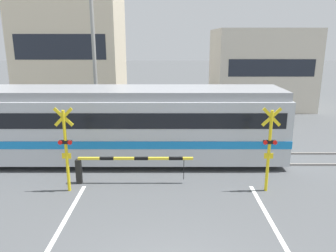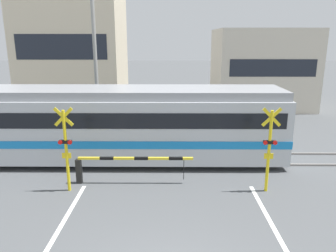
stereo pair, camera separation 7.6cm
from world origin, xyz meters
name	(u,v)px [view 1 (the left image)]	position (x,y,z in m)	size (l,w,h in m)	color
rail_track_near	(168,164)	(0.00, 7.75, 0.04)	(50.00, 0.10, 0.08)	gray
rail_track_far	(168,153)	(0.00, 9.18, 0.04)	(50.00, 0.10, 0.08)	gray
commuter_train	(112,122)	(-2.50, 8.46, 1.76)	(15.12, 2.99, 3.28)	#B7BCC1
crossing_barrier_near	(113,164)	(-2.07, 5.93, 0.78)	(4.44, 0.20, 1.05)	black
crossing_barrier_far	(206,126)	(2.07, 11.50, 0.78)	(4.44, 0.20, 1.05)	black
crossing_signal_left	(66,146)	(-3.58, 5.29, 1.70)	(0.68, 0.15, 3.09)	yellow
crossing_signal_right	(270,146)	(3.58, 5.29, 1.70)	(0.68, 0.15, 3.09)	yellow
pedestrian	(172,112)	(0.23, 13.89, 1.03)	(0.38, 0.23, 1.78)	#23232D
building_left_of_street	(73,52)	(-7.56, 21.05, 4.38)	(7.67, 6.35, 8.75)	beige
building_right_of_street	(260,68)	(7.39, 21.05, 3.05)	(7.34, 6.35, 6.11)	beige
utility_pole_streetside	(95,60)	(-4.33, 14.00, 4.14)	(0.22, 0.22, 8.28)	gray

